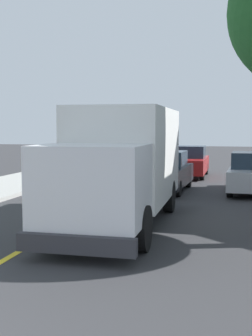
# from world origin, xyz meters

# --- Properties ---
(centre_line_yellow) EXTENTS (0.16, 56.00, 0.01)m
(centre_line_yellow) POSITION_xyz_m (0.00, 10.00, 0.00)
(centre_line_yellow) COLOR gold
(centre_line_yellow) RESTS_ON ground
(box_truck) EXTENTS (2.51, 7.22, 3.20)m
(box_truck) POSITION_xyz_m (1.48, 8.58, 1.77)
(box_truck) COLOR silver
(box_truck) RESTS_ON ground
(parked_car_near) EXTENTS (1.99, 4.48, 1.67)m
(parked_car_near) POSITION_xyz_m (1.66, 15.12, 0.79)
(parked_car_near) COLOR black
(parked_car_near) RESTS_ON ground
(parked_car_mid) EXTENTS (1.83, 4.41, 1.67)m
(parked_car_mid) POSITION_xyz_m (2.14, 20.70, 0.79)
(parked_car_mid) COLOR maroon
(parked_car_mid) RESTS_ON ground
(parked_van_across) EXTENTS (2.02, 4.48, 1.67)m
(parked_van_across) POSITION_xyz_m (5.20, 15.36, 0.79)
(parked_van_across) COLOR #B7B7BC
(parked_van_across) RESTS_ON ground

